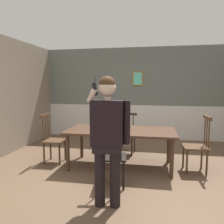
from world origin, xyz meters
The scene contains 8 objects.
ground_plane centered at (0.00, 0.00, 0.00)m, with size 6.70×6.70×0.00m, color brown.
room_back_partition centered at (0.00, 3.05, 1.31)m, with size 5.95×0.17×2.72m.
dining_table centered at (-0.22, 0.50, 0.67)m, with size 2.10×1.06×0.74m.
chair_near_window centered at (-1.65, 0.48, 0.48)m, with size 0.43×0.43×1.02m.
chair_by_doorway centered at (-0.20, -0.41, 0.48)m, with size 0.46×0.46×1.00m.
chair_at_table_head centered at (-0.22, 1.40, 0.47)m, with size 0.46×0.46×0.95m.
chair_opposite_corner centered at (1.22, 0.52, 0.49)m, with size 0.46×0.46×1.05m.
person_figure centered at (-0.16, -1.00, 1.00)m, with size 0.57×0.25×1.72m.
Camera 1 is at (0.44, -3.80, 1.60)m, focal length 36.26 mm.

